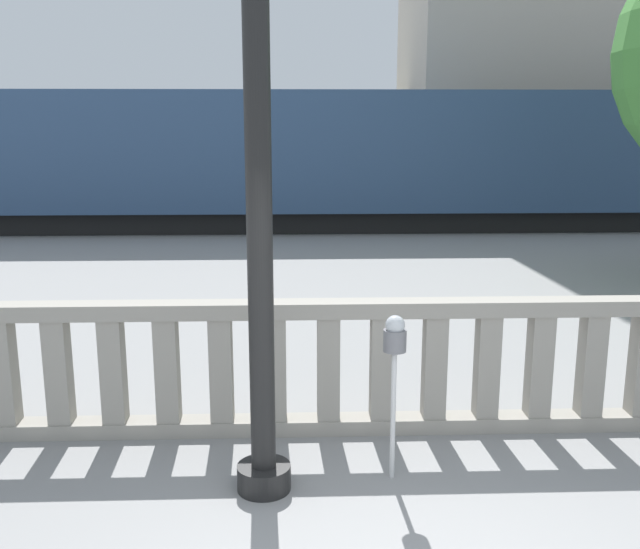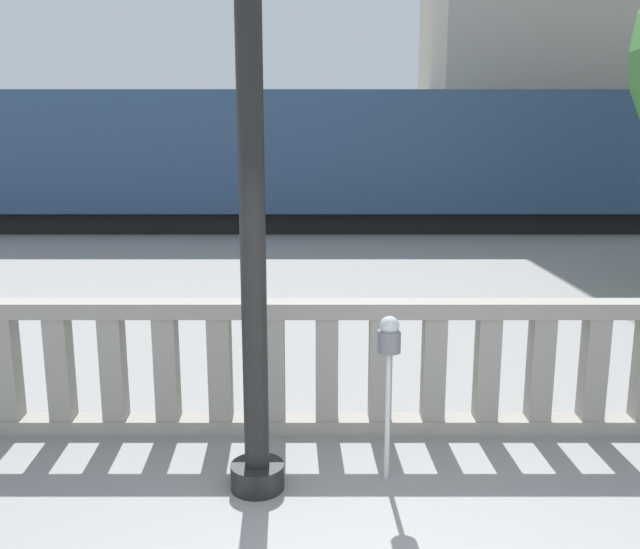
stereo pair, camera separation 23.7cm
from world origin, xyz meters
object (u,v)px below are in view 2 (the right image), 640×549
Objects in this scene: lamppost at (247,97)px; parking_meter at (387,348)px; train_far at (448,144)px; train_near at (414,157)px.

parking_meter is (1.02, 0.16, -1.87)m from lamppost.
train_far is at bearing 78.71° from parking_meter.
lamppost reaches higher than train_far.
lamppost is 0.24× the size of train_far.
lamppost is at bearing -171.32° from parking_meter.
lamppost is at bearing -102.28° from train_near.
train_far is (2.44, 8.53, 0.05)m from train_near.
lamppost is 2.13m from parking_meter.
train_near is at bearing 77.72° from lamppost.
train_near reaches higher than parking_meter.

